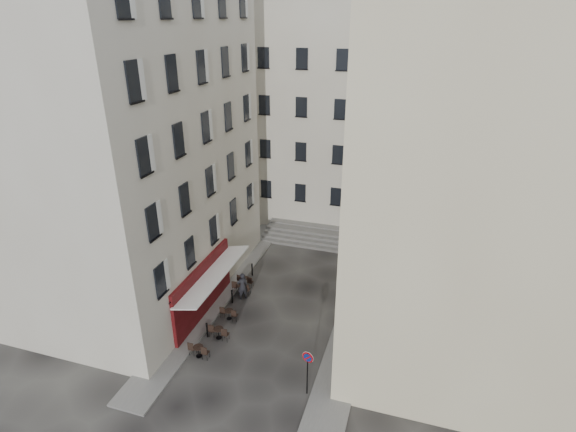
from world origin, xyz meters
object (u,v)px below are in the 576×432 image
at_px(bistro_table_a, 199,350).
at_px(pedestrian, 242,286).
at_px(bistro_table_b, 219,332).
at_px(no_parking_sign, 308,365).

height_order(bistro_table_a, pedestrian, pedestrian).
distance_m(bistro_table_a, bistro_table_b, 1.73).
xyz_separation_m(bistro_table_a, bistro_table_b, (0.38, 1.69, 0.01)).
bearing_deg(pedestrian, bistro_table_a, 44.45).
height_order(bistro_table_b, pedestrian, pedestrian).
xyz_separation_m(no_parking_sign, pedestrian, (-6.08, 6.55, -0.85)).
bearing_deg(no_parking_sign, bistro_table_a, -173.46).
xyz_separation_m(no_parking_sign, bistro_table_b, (-5.86, 2.47, -1.35)).
relative_size(bistro_table_b, pedestrian, 0.65).
height_order(no_parking_sign, pedestrian, no_parking_sign).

